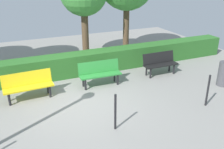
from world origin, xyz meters
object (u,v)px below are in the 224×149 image
object	(u,v)px
bench_green	(100,72)
trash_bin	(224,74)
bench_black	(160,63)
bench_yellow	(28,84)

from	to	relation	value
bench_green	trash_bin	world-z (taller)	trash_bin
bench_green	trash_bin	size ratio (longest dim) A/B	1.73
bench_green	bench_black	bearing A→B (deg)	-177.44
trash_bin	bench_yellow	bearing A→B (deg)	-15.23
bench_black	trash_bin	bearing A→B (deg)	129.79
bench_green	bench_yellow	distance (m)	2.44
bench_green	trash_bin	distance (m)	4.38
bench_black	trash_bin	world-z (taller)	trash_bin
bench_black	bench_green	xyz separation A→B (m)	(2.51, -0.00, 0.00)
bench_black	bench_yellow	world-z (taller)	bench_yellow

